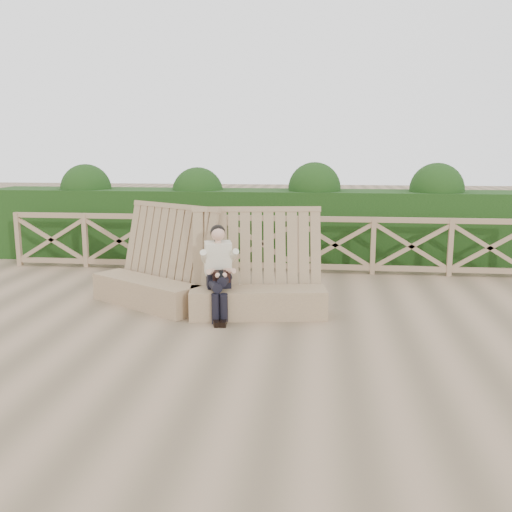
# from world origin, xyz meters

# --- Properties ---
(ground) EXTENTS (60.00, 60.00, 0.00)m
(ground) POSITION_xyz_m (0.00, 0.00, 0.00)
(ground) COLOR brown
(ground) RESTS_ON ground
(bench) EXTENTS (3.72, 1.71, 1.55)m
(bench) POSITION_xyz_m (-0.59, 0.74, 0.39)
(bench) COLOR #7F6549
(bench) RESTS_ON ground
(woman) EXTENTS (0.48, 0.84, 1.32)m
(woman) POSITION_xyz_m (-0.28, 0.40, 0.70)
(woman) COLOR black
(woman) RESTS_ON ground
(guardrail) EXTENTS (10.10, 0.09, 1.10)m
(guardrail) POSITION_xyz_m (0.00, 3.50, 0.55)
(guardrail) COLOR #957757
(guardrail) RESTS_ON ground
(hedge) EXTENTS (12.00, 1.20, 1.50)m
(hedge) POSITION_xyz_m (0.00, 4.70, 0.75)
(hedge) COLOR black
(hedge) RESTS_ON ground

